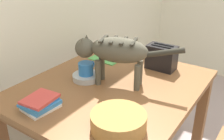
{
  "coord_description": "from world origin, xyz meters",
  "views": [
    {
      "loc": [
        -1.25,
        0.37,
        1.49
      ],
      "look_at": [
        -0.07,
        1.17,
        0.83
      ],
      "focal_mm": 41.35,
      "sensor_mm": 36.0,
      "label": 1
    }
  ],
  "objects": [
    {
      "name": "cat",
      "position": [
        -0.05,
        1.17,
        0.95
      ],
      "size": [
        0.25,
        0.64,
        0.3
      ],
      "rotation": [
        0.0,
        0.0,
        0.3
      ],
      "color": "#514D3E",
      "rests_on": "dining_table"
    },
    {
      "name": "wicker_basket",
      "position": [
        -0.42,
        0.9,
        0.77
      ],
      "size": [
        0.26,
        0.26,
        0.08
      ],
      "color": "#AB7C3E",
      "rests_on": "dining_table"
    },
    {
      "name": "toaster",
      "position": [
        0.33,
        1.02,
        0.82
      ],
      "size": [
        0.12,
        0.2,
        0.18
      ],
      "color": "black",
      "rests_on": "dining_table"
    },
    {
      "name": "book_stack",
      "position": [
        -0.5,
        1.33,
        0.76
      ],
      "size": [
        0.19,
        0.17,
        0.06
      ],
      "color": "silver",
      "rests_on": "dining_table"
    },
    {
      "name": "coffee_mug",
      "position": [
        -0.1,
        1.35,
        0.81
      ],
      "size": [
        0.14,
        0.1,
        0.08
      ],
      "color": "#2B75C4",
      "rests_on": "saucer_bowl"
    },
    {
      "name": "dining_table",
      "position": [
        -0.07,
        1.17,
        0.64
      ],
      "size": [
        1.17,
        0.99,
        0.73
      ],
      "color": "brown",
      "rests_on": "ground_plane"
    },
    {
      "name": "saucer_bowl",
      "position": [
        -0.1,
        1.35,
        0.75
      ],
      "size": [
        0.18,
        0.18,
        0.04
      ],
      "primitive_type": "cylinder",
      "color": "#B4B9B5",
      "rests_on": "dining_table"
    },
    {
      "name": "magazine",
      "position": [
        0.3,
        1.45,
        0.73
      ],
      "size": [
        0.26,
        0.23,
        0.01
      ],
      "primitive_type": "cube",
      "rotation": [
        0.0,
        0.0,
        -0.01
      ],
      "color": "#50A84E",
      "rests_on": "dining_table"
    }
  ]
}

